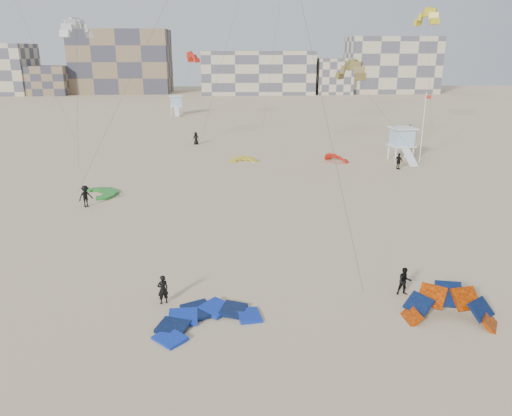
{
  "coord_description": "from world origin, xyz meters",
  "views": [
    {
      "loc": [
        3.2,
        -20.87,
        12.63
      ],
      "look_at": [
        4.32,
        6.0,
        4.03
      ],
      "focal_mm": 35.0,
      "sensor_mm": 36.0,
      "label": 1
    }
  ],
  "objects_px": {
    "kite_ground_blue": "(207,323)",
    "kite_ground_orange": "(449,320)",
    "lifeguard_tower_near": "(401,144)",
    "kitesurfer_main": "(163,289)"
  },
  "relations": [
    {
      "from": "kite_ground_blue",
      "to": "lifeguard_tower_near",
      "type": "height_order",
      "value": "lifeguard_tower_near"
    },
    {
      "from": "kitesurfer_main",
      "to": "lifeguard_tower_near",
      "type": "height_order",
      "value": "lifeguard_tower_near"
    },
    {
      "from": "kite_ground_blue",
      "to": "lifeguard_tower_near",
      "type": "xyz_separation_m",
      "value": [
        21.0,
        35.89,
        1.95
      ]
    },
    {
      "from": "kite_ground_orange",
      "to": "kite_ground_blue",
      "type": "bearing_deg",
      "value": -168.39
    },
    {
      "from": "kitesurfer_main",
      "to": "kite_ground_blue",
      "type": "bearing_deg",
      "value": 113.52
    },
    {
      "from": "kite_ground_orange",
      "to": "kitesurfer_main",
      "type": "bearing_deg",
      "value": -176.45
    },
    {
      "from": "kitesurfer_main",
      "to": "lifeguard_tower_near",
      "type": "distance_m",
      "value": 41.13
    },
    {
      "from": "kite_ground_blue",
      "to": "lifeguard_tower_near",
      "type": "bearing_deg",
      "value": 32.12
    },
    {
      "from": "kite_ground_blue",
      "to": "kite_ground_orange",
      "type": "xyz_separation_m",
      "value": [
        11.82,
        -0.18,
        0.0
      ]
    },
    {
      "from": "kite_ground_orange",
      "to": "kitesurfer_main",
      "type": "relative_size",
      "value": 2.71
    }
  ]
}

